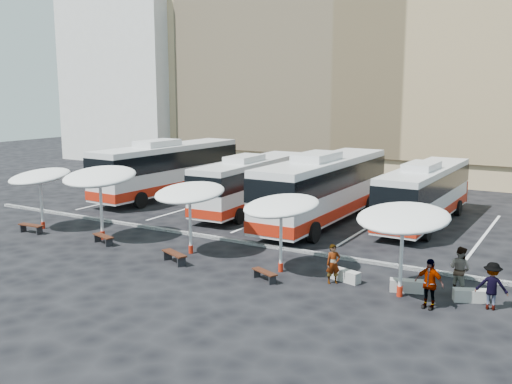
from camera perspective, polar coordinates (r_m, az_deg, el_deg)
The scene contains 25 objects.
ground at distance 29.49m, azimuth -4.65°, elevation -4.92°, with size 120.00×120.00×0.00m, color black.
sandstone_building at distance 57.75m, azimuth 14.26°, elevation 14.78°, with size 42.00×18.25×29.60m.
apartment_block at distance 67.85m, azimuth -10.69°, elevation 11.11°, with size 14.00×14.00×18.00m, color silver.
curb_divider at distance 29.87m, azimuth -4.10°, elevation -4.57°, with size 34.00×0.25×0.15m, color black.
bay_lines at distance 36.14m, azimuth 2.65°, elevation -2.08°, with size 24.15×12.00×0.01m.
bus_0 at distance 41.96m, azimuth -8.73°, elevation 2.47°, with size 3.52×13.30×4.19m.
bus_1 at distance 36.58m, azimuth -0.43°, elevation 1.04°, with size 3.05×11.60×3.65m.
bus_2 at distance 33.28m, azimuth 6.85°, elevation 0.56°, with size 3.15×13.28×4.21m.
bus_3 at distance 34.22m, azimuth 16.54°, elevation 0.01°, with size 2.89×11.64×3.68m.
sunshade_0 at distance 33.66m, azimuth -20.81°, elevation 1.44°, with size 3.95×3.99×3.46m.
sunshade_1 at distance 30.21m, azimuth -15.36°, elevation 1.47°, with size 4.40×4.43×3.87m.
sunshade_2 at distance 26.78m, azimuth -6.65°, elevation -0.09°, with size 3.43×3.47×3.44m.
sunshade_3 at distance 23.90m, azimuth 2.53°, elevation -1.42°, with size 4.27×4.29×3.37m.
sunshade_4 at distance 21.63m, azimuth 14.49°, elevation -2.55°, with size 3.86×3.90×3.55m.
wood_bench_0 at distance 33.28m, azimuth -21.58°, elevation -3.23°, with size 1.57×0.50×0.47m.
wood_bench_1 at distance 29.77m, azimuth -15.04°, elevation -4.40°, with size 1.54×0.81×0.46m.
wood_bench_2 at distance 25.92m, azimuth -8.17°, elevation -6.26°, with size 1.63×1.00×0.49m.
wood_bench_3 at distance 23.40m, azimuth 0.86°, elevation -8.14°, with size 1.35×0.86×0.41m.
conc_bench_0 at distance 23.65m, azimuth 8.95°, elevation -8.26°, with size 1.24×0.41×0.46m, color gray.
conc_bench_1 at distance 22.94m, azimuth 14.83°, elevation -9.06°, with size 1.26×0.42×0.47m, color gray.
conc_bench_2 at distance 22.65m, azimuth 20.68°, elevation -9.65°, with size 1.23×0.41×0.46m, color gray.
passenger_0 at distance 23.15m, azimuth 7.74°, elevation -7.15°, with size 0.59×0.38×1.61m, color black.
passenger_1 at distance 23.33m, azimuth 19.72°, elevation -7.31°, with size 0.87×0.68×1.79m, color black.
passenger_2 at distance 21.29m, azimuth 16.91°, elevation -8.76°, with size 1.07×0.44×1.82m, color black.
passenger_3 at distance 21.98m, azimuth 22.51°, elevation -8.66°, with size 1.11×0.64×1.71m, color black.
Camera 1 is at (16.42, -23.27, 7.65)m, focal length 40.00 mm.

